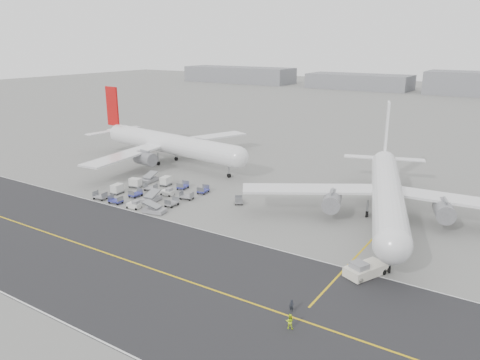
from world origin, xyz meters
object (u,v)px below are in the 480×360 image
Objects in this scene: airliner_b at (387,191)px; ground_crew_b at (290,321)px; ground_crew_a at (292,306)px; pushback_tug at (365,269)px; airliner_a at (167,143)px.

ground_crew_b is (1.05, -40.82, -4.54)m from airliner_b.
pushback_tug is at bearing 73.84° from ground_crew_a.
airliner_b is at bearing 91.02° from ground_crew_a.
airliner_a is 74.32m from pushback_tug.
airliner_a reaches higher than pushback_tug.
airliner_a is at bearing 177.59° from pushback_tug.
pushback_tug is at bearing -98.00° from airliner_b.
ground_crew_a is at bearing -108.43° from airliner_b.
ground_crew_a is at bearing -87.35° from ground_crew_b.
pushback_tug is at bearing -109.72° from airliner_a.
ground_crew_a is at bearing -120.46° from airliner_a.
airliner_a reaches higher than airliner_b.
ground_crew_b is (-3.07, -17.20, -0.02)m from pushback_tug.
airliner_a is at bearing 144.05° from ground_crew_a.
ground_crew_a is 0.87× the size of ground_crew_b.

